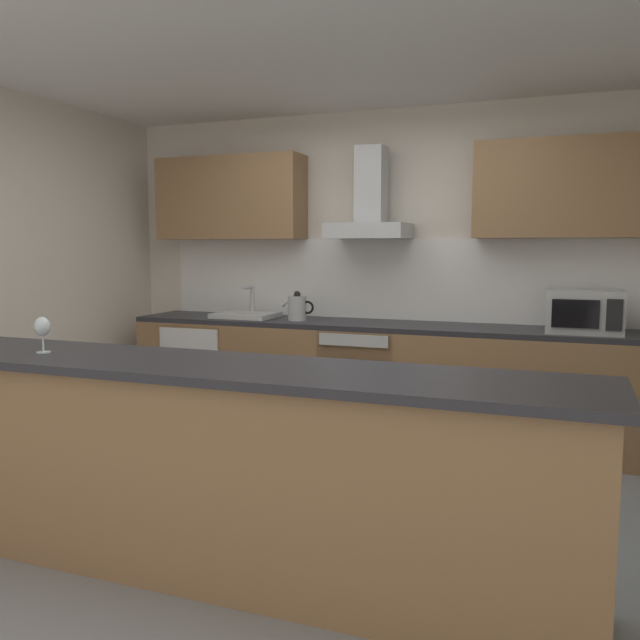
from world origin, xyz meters
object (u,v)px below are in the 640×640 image
Objects in this scene: microwave at (584,312)px; kettle at (297,308)px; range_hood at (370,210)px; sink at (246,314)px; refrigerator at (207,370)px; oven at (364,378)px; wine_glass at (42,328)px.

kettle is at bearing -179.85° from microwave.
sink is at bearing -173.54° from range_hood.
microwave is at bearing -5.62° from range_hood.
refrigerator is 1.70× the size of sink.
kettle is at bearing -5.22° from sink.
oven is 1.60× the size of sink.
refrigerator is 1.98m from range_hood.
oven is 0.78m from kettle.
wine_glass reaches higher than kettle.
refrigerator is at bearing 179.52° from microwave.
wine_glass is at bearing -98.35° from kettle.
wine_glass reaches higher than oven.
microwave is 0.69× the size of range_hood.
oven is 1.11× the size of range_hood.
oven is at bearing -90.00° from range_hood.
wine_glass reaches higher than refrigerator.
microwave is 1.77m from range_hood.
refrigerator is 1.70× the size of microwave.
oven is 1.71m from microwave.
sink is 2.81× the size of wine_glass.
refrigerator is at bearing -177.96° from sink.
microwave is at bearing 43.61° from wine_glass.
range_hood reaches higher than microwave.
range_hood is at bearing 5.27° from refrigerator.
refrigerator is at bearing -174.73° from range_hood.
microwave is (1.60, -0.03, 0.59)m from oven.
wine_glass is at bearing -86.71° from sink.
range_hood is at bearing 6.46° from sink.
wine_glass is (-0.35, -2.38, 0.10)m from kettle.
microwave is 2.81× the size of wine_glass.
microwave reaches higher than oven.
refrigerator is 1.05m from kettle.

